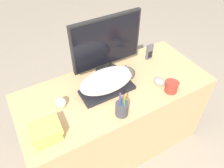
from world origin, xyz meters
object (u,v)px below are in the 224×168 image
Objects in this scene: book_stack at (46,132)px; monitor at (107,44)px; phone at (149,52)px; pen_cup at (122,108)px; baseball at (61,103)px; coffee_mug at (172,87)px; computer_mouse at (159,81)px; keyboard at (107,90)px; cat at (109,80)px.

monitor is at bearing 29.53° from book_stack.
phone is 1.03m from book_stack.
baseball is at bearing 140.68° from pen_cup.
coffee_mug is 0.40m from phone.
book_stack is (-0.59, -0.34, -0.22)m from monitor.
computer_mouse is at bearing 1.93° from book_stack.
keyboard is 3.31× the size of coffee_mug.
book_stack reaches higher than computer_mouse.
baseball is (-0.44, -0.16, -0.22)m from monitor.
baseball is (-0.35, 0.03, -0.07)m from cat.
keyboard is 0.39m from computer_mouse.
pen_cup is at bearing -179.50° from coffee_mug.
keyboard is at bearing 162.73° from computer_mouse.
keyboard is 0.72× the size of monitor.
coffee_mug is 0.63× the size of book_stack.
computer_mouse is at bearing -11.47° from baseball.
coffee_mug is at bearing -30.52° from cat.
baseball is at bearing 168.53° from computer_mouse.
computer_mouse is at bearing -112.20° from phone.
book_stack is (-0.89, 0.08, -0.01)m from coffee_mug.
book_stack is (-0.47, 0.08, -0.02)m from pen_cup.
cat reaches higher than phone.
pen_cup is 0.65m from phone.
baseball and book_stack have the same top height.
coffee_mug is 1.69× the size of baseball.
computer_mouse is 0.49× the size of book_stack.
keyboard is at bearing -180.00° from cat.
phone reaches higher than computer_mouse.
keyboard is 1.92× the size of pen_cup.
monitor reaches higher than cat.
monitor is 3.94× the size of phone.
baseball is (-0.73, 0.25, -0.01)m from coffee_mug.
coffee_mug reaches higher than baseball.
cat is 0.35m from baseball.
cat is 0.24m from pen_cup.
monitor reaches higher than book_stack.
cat is 3.06× the size of phone.
computer_mouse is at bearing -17.27° from keyboard.
phone is (0.48, 0.17, -0.03)m from cat.
cat reaches higher than book_stack.
computer_mouse is 0.65× the size of phone.
phone is (0.09, 0.39, 0.02)m from coffee_mug.
computer_mouse is at bearing 100.94° from coffee_mug.
monitor reaches higher than keyboard.
coffee_mug is (0.29, -0.42, -0.21)m from monitor.
cat is 4.68× the size of computer_mouse.
computer_mouse is at bearing -48.68° from monitor.
keyboard is 0.52m from phone.
computer_mouse is (0.36, -0.12, -0.08)m from cat.
coffee_mug is 0.86× the size of phone.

